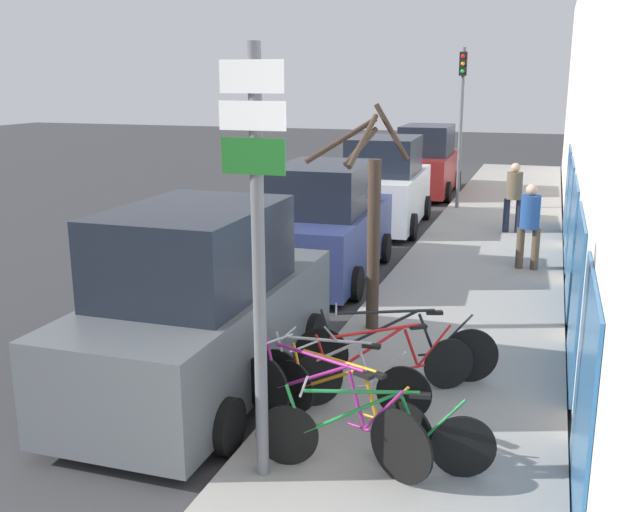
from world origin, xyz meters
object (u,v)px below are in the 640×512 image
at_px(signpost, 258,251).
at_px(bicycle_1, 328,409).
at_px(bicycle_0, 374,435).
at_px(parked_car_0, 202,310).
at_px(bicycle_4, 384,367).
at_px(parked_car_2, 385,187).
at_px(bicycle_5, 396,350).
at_px(parked_car_1, 326,227).
at_px(parked_car_3, 427,164).
at_px(bicycle_3, 338,379).
at_px(pedestrian_far, 514,193).
at_px(traffic_light, 461,107).
at_px(bicycle_2, 347,402).
at_px(street_tree, 371,225).
at_px(pedestrian_near, 530,220).

height_order(signpost, bicycle_1, signpost).
distance_m(bicycle_0, parked_car_0, 2.99).
distance_m(bicycle_4, parked_car_2, 10.62).
height_order(bicycle_4, bicycle_5, bicycle_5).
bearing_deg(parked_car_1, parked_car_3, 86.92).
height_order(bicycle_3, parked_car_3, parked_car_3).
bearing_deg(signpost, pedestrian_far, 82.47).
xyz_separation_m(bicycle_3, parked_car_1, (-1.97, 5.75, 0.49)).
bearing_deg(traffic_light, bicycle_5, -86.05).
bearing_deg(bicycle_2, parked_car_3, 31.84).
relative_size(parked_car_2, street_tree, 1.34).
relative_size(bicycle_0, parked_car_2, 0.51).
distance_m(bicycle_1, pedestrian_near, 8.09).
relative_size(bicycle_2, pedestrian_near, 1.17).
relative_size(bicycle_0, bicycle_3, 1.06).
relative_size(bicycle_2, bicycle_5, 0.81).
distance_m(bicycle_4, parked_car_3, 16.24).
relative_size(parked_car_3, pedestrian_far, 2.80).
bearing_deg(bicycle_4, street_tree, -15.87).
distance_m(bicycle_1, parked_car_1, 6.94).
bearing_deg(bicycle_3, parked_car_3, 7.78).
bearing_deg(bicycle_0, traffic_light, -6.03).
height_order(bicycle_5, pedestrian_far, pedestrian_far).
relative_size(bicycle_1, parked_car_0, 0.51).
relative_size(parked_car_1, pedestrian_near, 2.71).
xyz_separation_m(pedestrian_near, street_tree, (-2.10, -4.35, 0.62)).
bearing_deg(bicycle_2, bicycle_5, 17.31).
distance_m(bicycle_5, traffic_light, 12.78).
bearing_deg(bicycle_4, pedestrian_far, -39.08).
height_order(parked_car_2, traffic_light, traffic_light).
xyz_separation_m(parked_car_1, parked_car_3, (0.13, 10.80, 0.03)).
relative_size(signpost, bicycle_5, 1.63).
bearing_deg(parked_car_1, parked_car_2, 87.48).
xyz_separation_m(bicycle_0, bicycle_4, (-0.27, 1.62, 0.01)).
distance_m(bicycle_0, street_tree, 4.17).
distance_m(signpost, street_tree, 4.29).
bearing_deg(parked_car_3, traffic_light, -66.39).
height_order(bicycle_0, parked_car_1, parked_car_1).
bearing_deg(bicycle_5, pedestrian_far, -21.76).
height_order(bicycle_0, parked_car_2, parked_car_2).
bearing_deg(bicycle_3, bicycle_2, -153.83).
height_order(bicycle_0, bicycle_5, bicycle_5).
relative_size(signpost, parked_car_1, 0.87).
height_order(pedestrian_near, pedestrian_far, pedestrian_far).
xyz_separation_m(bicycle_4, pedestrian_far, (0.88, 10.05, 0.60)).
xyz_separation_m(parked_car_3, traffic_light, (1.43, -3.08, 1.99)).
relative_size(bicycle_2, traffic_light, 0.44).
distance_m(bicycle_4, traffic_light, 13.26).
xyz_separation_m(bicycle_3, parked_car_2, (-1.96, 10.81, 0.55)).
distance_m(parked_car_0, parked_car_2, 10.48).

